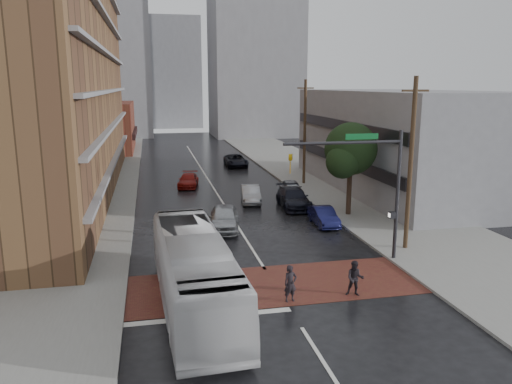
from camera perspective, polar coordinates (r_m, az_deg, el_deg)
name	(u,v)px	position (r m, az deg, el deg)	size (l,w,h in m)	color
ground	(277,289)	(24.23, 2.42, -10.98)	(160.00, 160.00, 0.00)	black
crosswalk	(274,284)	(24.67, 2.13, -10.52)	(14.00, 5.00, 0.02)	brown
sidewalk_west	(87,191)	(47.88, -18.80, 0.14)	(9.00, 90.00, 0.15)	gray
sidewalk_east	(326,181)	(50.49, 8.06, 1.28)	(9.00, 90.00, 0.15)	gray
apartment_block	(41,29)	(46.54, -23.35, 16.75)	(10.00, 44.00, 28.00)	brown
storefront_west	(105,127)	(76.07, -16.88, 7.13)	(8.00, 16.00, 7.00)	brown
building_east	(399,141)	(47.33, 16.02, 5.62)	(11.00, 26.00, 9.00)	gray
distant_tower_west	(100,49)	(100.12, -17.39, 15.36)	(18.00, 16.00, 32.00)	gray
distant_tower_east	(255,37)	(95.96, -0.14, 17.26)	(16.00, 14.00, 36.00)	gray
distant_tower_center	(173,73)	(116.72, -9.46, 13.25)	(12.00, 10.00, 24.00)	gray
street_tree	(351,152)	(36.75, 10.77, 4.48)	(4.20, 4.10, 6.90)	#332319
signal_mast	(373,177)	(27.07, 13.26, 1.65)	(6.50, 0.30, 7.20)	#2D2D33
utility_pole_near	(411,164)	(29.66, 17.25, 3.13)	(1.60, 0.26, 10.00)	#473321
utility_pole_far	(305,132)	(47.98, 5.59, 6.88)	(1.60, 0.26, 10.00)	#473321
transit_bus	(194,272)	(21.84, -7.08, -9.11)	(2.74, 11.72, 3.27)	silver
pedestrian_a	(290,284)	(22.62, 3.95, -10.41)	(0.62, 0.41, 1.70)	black
pedestrian_b	(355,278)	(23.60, 11.25, -9.67)	(0.81, 0.63, 1.67)	black
car_travel_a	(224,218)	(33.39, -3.69, -2.96)	(1.93, 4.81, 1.64)	#A2A6AA
car_travel_b	(251,194)	(41.07, -0.62, -0.23)	(1.48, 4.24, 1.40)	#96989D
car_travel_c	(188,180)	(47.76, -7.75, 1.33)	(1.74, 4.29, 1.25)	maroon
suv_travel	(236,160)	(59.24, -2.33, 3.63)	(2.37, 5.15, 1.43)	black
car_parked_near	(324,216)	(34.74, 7.75, -2.77)	(1.34, 3.83, 1.26)	#141647
car_parked_mid	(293,198)	(39.43, 4.30, -0.70)	(2.13, 5.23, 1.52)	black
car_parked_far	(292,188)	(43.70, 4.09, 0.46)	(1.58, 3.94, 1.34)	#94969B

